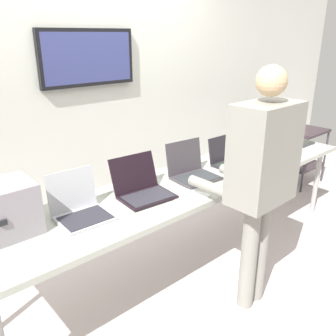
# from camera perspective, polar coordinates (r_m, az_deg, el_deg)

# --- Properties ---
(ground) EXTENTS (8.00, 8.00, 0.04)m
(ground) POSITION_cam_1_polar(r_m,az_deg,el_deg) (3.15, 3.75, -14.57)
(ground) COLOR #C0B2B4
(back_wall) EXTENTS (8.00, 0.11, 2.63)m
(back_wall) POSITION_cam_1_polar(r_m,az_deg,el_deg) (3.48, -9.38, 12.62)
(back_wall) COLOR silver
(back_wall) RESTS_ON ground
(workbench) EXTENTS (3.37, 0.70, 0.73)m
(workbench) POSITION_cam_1_polar(r_m,az_deg,el_deg) (2.80, 4.09, -2.66)
(workbench) COLOR #A8AC9E
(workbench) RESTS_ON ground
(laptop_station_0) EXTENTS (0.32, 0.32, 0.28)m
(laptop_station_0) POSITION_cam_1_polar(r_m,az_deg,el_deg) (2.26, -13.95, -6.15)
(laptop_station_0) COLOR #B2B2B8
(laptop_station_0) RESTS_ON workbench
(laptop_station_1) EXTENTS (0.38, 0.37, 0.26)m
(laptop_station_1) POSITION_cam_1_polar(r_m,az_deg,el_deg) (2.49, -4.17, -3.14)
(laptop_station_1) COLOR black
(laptop_station_1) RESTS_ON workbench
(laptop_station_2) EXTENTS (0.36, 0.34, 0.27)m
(laptop_station_2) POSITION_cam_1_polar(r_m,az_deg,el_deg) (2.80, 3.78, -0.30)
(laptop_station_2) COLOR #3A353A
(laptop_station_2) RESTS_ON workbench
(laptop_station_3) EXTENTS (0.31, 0.27, 0.24)m
(laptop_station_3) POSITION_cam_1_polar(r_m,az_deg,el_deg) (3.12, 9.61, 1.53)
(laptop_station_3) COLOR black
(laptop_station_3) RESTS_ON workbench
(laptop_station_4) EXTENTS (0.37, 0.38, 0.26)m
(laptop_station_4) POSITION_cam_1_polar(r_m,az_deg,el_deg) (3.49, 14.34, 3.31)
(laptop_station_4) COLOR #ACB5BB
(laptop_station_4) RESTS_ON workbench
(laptop_station_5) EXTENTS (0.36, 0.32, 0.24)m
(laptop_station_5) POSITION_cam_1_polar(r_m,az_deg,el_deg) (3.89, 19.06, 4.56)
(laptop_station_5) COLOR #37333B
(laptop_station_5) RESTS_ON workbench
(person) EXTENTS (0.44, 0.59, 1.63)m
(person) POSITION_cam_1_polar(r_m,az_deg,el_deg) (2.30, 14.67, -0.54)
(person) COLOR gray
(person) RESTS_ON ground
(paper_sheet) EXTENTS (0.29, 0.35, 0.00)m
(paper_sheet) POSITION_cam_1_polar(r_m,az_deg,el_deg) (2.51, 2.83, -4.36)
(paper_sheet) COLOR white
(paper_sheet) RESTS_ON workbench
(storage_cart) EXTENTS (0.56, 0.44, 0.69)m
(storage_cart) POSITION_cam_1_polar(r_m,az_deg,el_deg) (4.76, 20.49, 3.03)
(storage_cart) COLOR #32272D
(storage_cart) RESTS_ON ground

